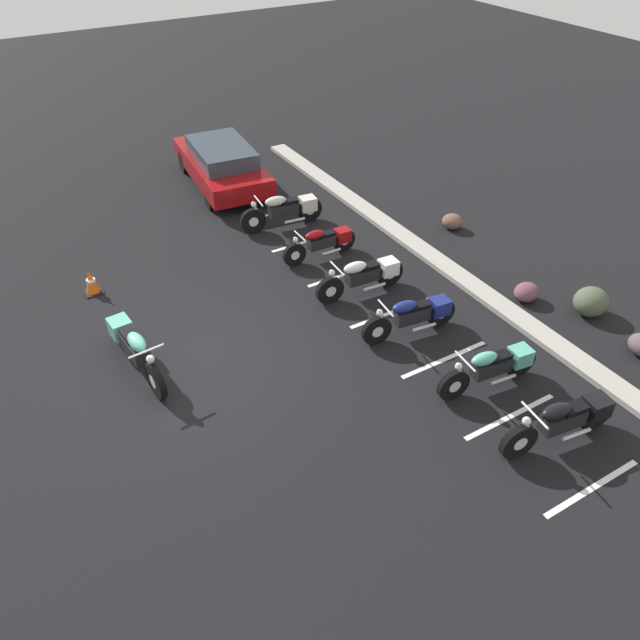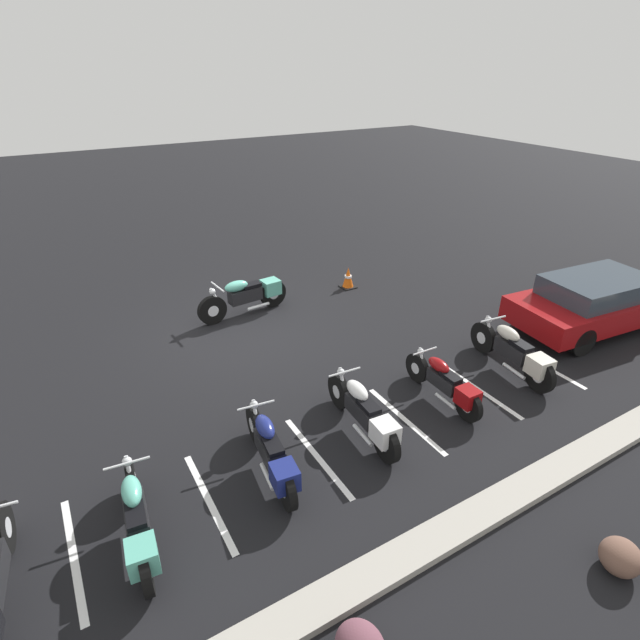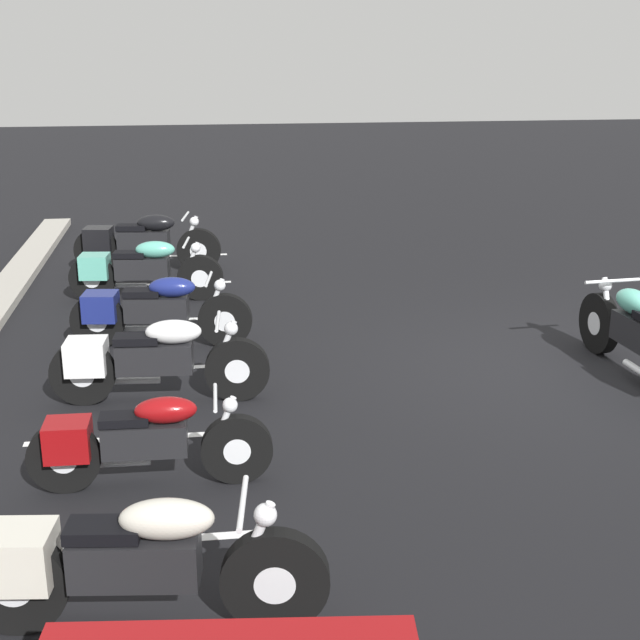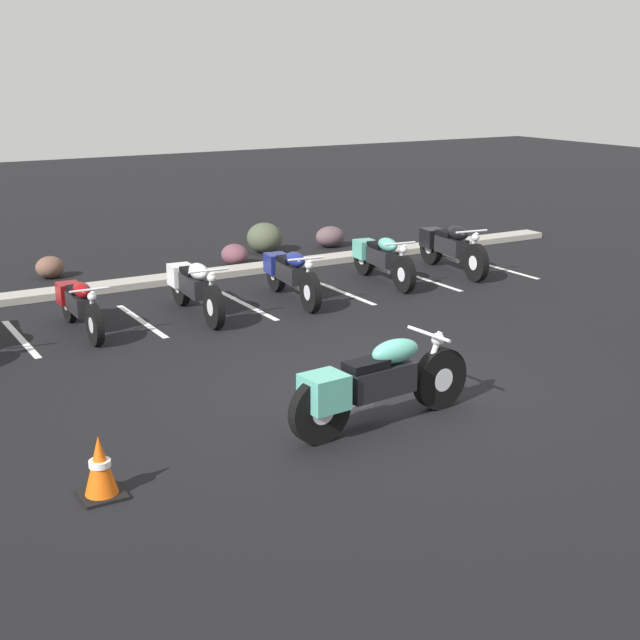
{
  "view_description": "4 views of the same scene",
  "coord_description": "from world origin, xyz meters",
  "px_view_note": "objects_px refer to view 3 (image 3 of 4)",
  "views": [
    {
      "loc": [
        9.2,
        -2.44,
        8.11
      ],
      "look_at": [
        1.09,
        2.38,
        0.96
      ],
      "focal_mm": 35.0,
      "sensor_mm": 36.0,
      "label": 1
    },
    {
      "loc": [
        3.61,
        9.78,
        5.7
      ],
      "look_at": [
        -0.87,
        2.14,
        1.05
      ],
      "focal_mm": 28.0,
      "sensor_mm": 36.0,
      "label": 2
    },
    {
      "loc": [
        -8.96,
        3.83,
        3.56
      ],
      "look_at": [
        -0.13,
        2.65,
        0.72
      ],
      "focal_mm": 50.0,
      "sensor_mm": 36.0,
      "label": 3
    },
    {
      "loc": [
        -5.6,
        -8.26,
        3.78
      ],
      "look_at": [
        0.06,
        1.3,
        0.61
      ],
      "focal_mm": 50.0,
      "sensor_mm": 36.0,
      "label": 4
    }
  ],
  "objects_px": {
    "parked_bike_3": "(152,310)",
    "parked_bike_0": "(125,562)",
    "parked_bike_5": "(139,242)",
    "parked_bike_4": "(138,269)",
    "parked_bike_2": "(148,359)",
    "parked_bike_1": "(138,441)"
  },
  "relations": [
    {
      "from": "parked_bike_3",
      "to": "parked_bike_0",
      "type": "bearing_deg",
      "value": -82.32
    },
    {
      "from": "parked_bike_5",
      "to": "parked_bike_4",
      "type": "bearing_deg",
      "value": -79.93
    },
    {
      "from": "parked_bike_2",
      "to": "parked_bike_4",
      "type": "relative_size",
      "value": 1.02
    },
    {
      "from": "parked_bike_2",
      "to": "parked_bike_4",
      "type": "bearing_deg",
      "value": 98.7
    },
    {
      "from": "parked_bike_3",
      "to": "parked_bike_2",
      "type": "bearing_deg",
      "value": -81.61
    },
    {
      "from": "parked_bike_1",
      "to": "parked_bike_5",
      "type": "height_order",
      "value": "parked_bike_5"
    },
    {
      "from": "parked_bike_3",
      "to": "parked_bike_5",
      "type": "xyz_separation_m",
      "value": [
        3.66,
        0.35,
        0.03
      ]
    },
    {
      "from": "parked_bike_1",
      "to": "parked_bike_4",
      "type": "relative_size",
      "value": 0.93
    },
    {
      "from": "parked_bike_2",
      "to": "parked_bike_5",
      "type": "relative_size",
      "value": 0.96
    },
    {
      "from": "parked_bike_1",
      "to": "parked_bike_4",
      "type": "bearing_deg",
      "value": 94.39
    },
    {
      "from": "parked_bike_0",
      "to": "parked_bike_5",
      "type": "relative_size",
      "value": 0.99
    },
    {
      "from": "parked_bike_1",
      "to": "parked_bike_5",
      "type": "bearing_deg",
      "value": 94.19
    },
    {
      "from": "parked_bike_0",
      "to": "parked_bike_1",
      "type": "relative_size",
      "value": 1.15
    },
    {
      "from": "parked_bike_1",
      "to": "parked_bike_2",
      "type": "relative_size",
      "value": 0.9
    },
    {
      "from": "parked_bike_2",
      "to": "parked_bike_4",
      "type": "height_order",
      "value": "parked_bike_2"
    },
    {
      "from": "parked_bike_0",
      "to": "parked_bike_5",
      "type": "height_order",
      "value": "parked_bike_5"
    },
    {
      "from": "parked_bike_5",
      "to": "parked_bike_1",
      "type": "bearing_deg",
      "value": -79.23
    },
    {
      "from": "parked_bike_1",
      "to": "parked_bike_5",
      "type": "distance_m",
      "value": 7.24
    },
    {
      "from": "parked_bike_3",
      "to": "parked_bike_5",
      "type": "height_order",
      "value": "parked_bike_5"
    },
    {
      "from": "parked_bike_0",
      "to": "parked_bike_4",
      "type": "bearing_deg",
      "value": 99.36
    },
    {
      "from": "parked_bike_0",
      "to": "parked_bike_2",
      "type": "xyz_separation_m",
      "value": [
        3.7,
        0.04,
        -0.02
      ]
    },
    {
      "from": "parked_bike_0",
      "to": "parked_bike_1",
      "type": "bearing_deg",
      "value": 97.65
    }
  ]
}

